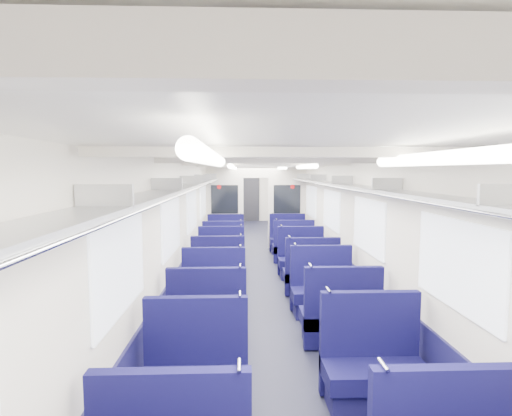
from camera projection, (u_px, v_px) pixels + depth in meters
name	position (u px, v px, depth m)	size (l,w,h in m)	color
floor	(260.00, 273.00, 8.57)	(2.80, 18.00, 0.01)	black
ceiling	(261.00, 163.00, 8.35)	(2.80, 18.00, 0.01)	white
wall_left	(194.00, 219.00, 8.40)	(0.02, 18.00, 2.35)	beige
dado_left	(196.00, 258.00, 8.48)	(0.03, 17.90, 0.70)	#13113A
wall_right	(326.00, 219.00, 8.51)	(0.02, 18.00, 2.35)	beige
dado_right	(324.00, 257.00, 8.58)	(0.03, 17.90, 0.70)	#13113A
wall_far	(251.00, 194.00, 17.41)	(2.80, 0.02, 2.35)	beige
luggage_rack_left	(203.00, 181.00, 8.34)	(0.36, 17.40, 0.18)	#B2B5BA
luggage_rack_right	(318.00, 181.00, 8.43)	(0.36, 17.40, 0.18)	#B2B5BA
windows	(262.00, 210.00, 7.98)	(2.78, 15.60, 0.75)	white
ceiling_fittings	(261.00, 166.00, 8.09)	(2.70, 16.06, 0.11)	silver
end_door	(251.00, 198.00, 17.37)	(0.75, 0.06, 2.00)	black
bulkhead	(256.00, 205.00, 11.19)	(2.80, 0.10, 2.35)	silver
seat_6	(195.00, 378.00, 3.59)	(0.96, 0.53, 1.08)	#100E46
seat_7	(373.00, 369.00, 3.75)	(0.96, 0.53, 1.08)	#100E46
seat_8	(208.00, 321.00, 4.95)	(0.96, 0.53, 1.08)	#100E46
seat_9	(340.00, 320.00, 5.00)	(0.96, 0.53, 1.08)	#100E46
seat_10	(213.00, 296.00, 5.94)	(0.96, 0.53, 1.08)	#100E46
seat_11	(322.00, 293.00, 6.11)	(0.96, 0.53, 1.08)	#100E46
seat_12	(218.00, 273.00, 7.25)	(0.96, 0.53, 1.08)	#100E46
seat_13	(311.00, 276.00, 7.08)	(0.96, 0.53, 1.08)	#100E46
seat_14	(221.00, 261.00, 8.22)	(0.96, 0.53, 1.08)	#100E46
seat_15	(301.00, 261.00, 8.22)	(0.96, 0.53, 1.08)	#100E46
seat_16	(224.00, 250.00, 9.34)	(0.96, 0.53, 1.08)	#100E46
seat_17	(293.00, 249.00, 9.53)	(0.96, 0.53, 1.08)	#100E46
seat_18	(226.00, 242.00, 10.51)	(0.96, 0.53, 1.08)	#100E46
seat_19	(288.00, 241.00, 10.64)	(0.96, 0.53, 1.08)	#100E46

